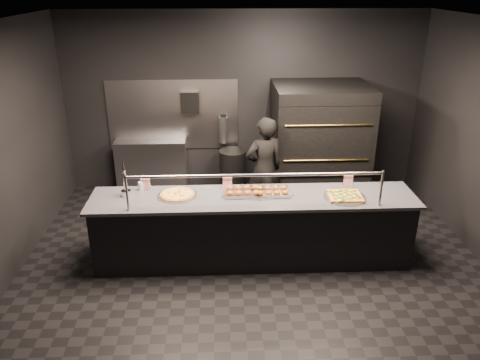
{
  "coord_description": "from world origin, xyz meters",
  "views": [
    {
      "loc": [
        -0.4,
        -5.28,
        3.44
      ],
      "look_at": [
        -0.16,
        0.2,
        1.06
      ],
      "focal_mm": 35.0,
      "sensor_mm": 36.0,
      "label": 1
    }
  ],
  "objects": [
    {
      "name": "prep_shelf",
      "position": [
        -1.6,
        2.32,
        0.45
      ],
      "size": [
        1.2,
        0.35,
        0.9
      ],
      "primitive_type": "cube",
      "color": "#99999E",
      "rests_on": "ground"
    },
    {
      "name": "beer_tap",
      "position": [
        -1.6,
        0.1,
        1.06
      ],
      "size": [
        0.12,
        0.18,
        0.47
      ],
      "color": "silver",
      "rests_on": "service_counter"
    },
    {
      "name": "pizza_oven",
      "position": [
        1.2,
        1.9,
        0.97
      ],
      "size": [
        1.5,
        1.23,
        1.91
      ],
      "color": "black",
      "rests_on": "ground"
    },
    {
      "name": "slider_tray_b",
      "position": [
        0.24,
        0.09,
        0.95
      ],
      "size": [
        0.53,
        0.44,
        0.07
      ],
      "color": "silver",
      "rests_on": "service_counter"
    },
    {
      "name": "towel_dispenser",
      "position": [
        -0.9,
        2.39,
        1.55
      ],
      "size": [
        0.3,
        0.2,
        0.35
      ],
      "primitive_type": "cube",
      "color": "black",
      "rests_on": "room"
    },
    {
      "name": "condiment_jar",
      "position": [
        -1.41,
        0.27,
        0.97
      ],
      "size": [
        0.17,
        0.07,
        0.11
      ],
      "color": "silver",
      "rests_on": "service_counter"
    },
    {
      "name": "slider_tray_a",
      "position": [
        -0.13,
        0.1,
        0.95
      ],
      "size": [
        0.55,
        0.46,
        0.08
      ],
      "color": "silver",
      "rests_on": "service_counter"
    },
    {
      "name": "tent_cards",
      "position": [
        -0.14,
        0.28,
        1.0
      ],
      "size": [
        2.77,
        0.04,
        0.15
      ],
      "color": "white",
      "rests_on": "service_counter"
    },
    {
      "name": "worker",
      "position": [
        0.24,
        1.19,
        0.8
      ],
      "size": [
        0.68,
        0.54,
        1.61
      ],
      "primitive_type": "imported",
      "rotation": [
        0.0,
        0.0,
        3.44
      ],
      "color": "black",
      "rests_on": "ground"
    },
    {
      "name": "room",
      "position": [
        -0.02,
        0.05,
        1.5
      ],
      "size": [
        6.04,
        6.0,
        3.0
      ],
      "color": "black",
      "rests_on": "ground"
    },
    {
      "name": "square_pizza",
      "position": [
        1.14,
        -0.07,
        0.94
      ],
      "size": [
        0.52,
        0.52,
        0.05
      ],
      "color": "silver",
      "rests_on": "service_counter"
    },
    {
      "name": "round_pizza",
      "position": [
        -0.96,
        0.07,
        0.94
      ],
      "size": [
        0.5,
        0.5,
        0.03
      ],
      "color": "silver",
      "rests_on": "service_counter"
    },
    {
      "name": "trash_bin",
      "position": [
        -0.2,
        2.12,
        0.39
      ],
      "size": [
        0.46,
        0.46,
        0.77
      ],
      "primitive_type": "cylinder",
      "color": "black",
      "rests_on": "ground"
    },
    {
      "name": "service_counter",
      "position": [
        0.0,
        -0.0,
        0.46
      ],
      "size": [
        4.1,
        0.78,
        1.37
      ],
      "color": "black",
      "rests_on": "ground"
    },
    {
      "name": "fire_extinguisher",
      "position": [
        -0.35,
        2.4,
        1.06
      ],
      "size": [
        0.14,
        0.14,
        0.51
      ],
      "color": "#B2B2B7",
      "rests_on": "room"
    }
  ]
}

